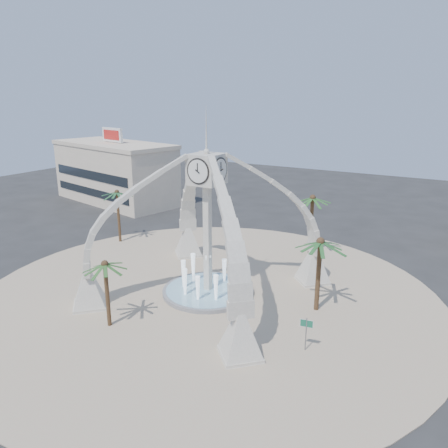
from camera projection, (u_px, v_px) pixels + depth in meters
The scene contains 10 objects.
ground at pixel (208, 293), 38.53m from camera, with size 140.00×140.00×0.00m, color #282828.
plaza at pixel (208, 293), 38.52m from camera, with size 40.00×40.00×0.06m, color tan.
clock_tower at pixel (207, 223), 36.70m from camera, with size 17.94×17.94×16.30m.
fountain at pixel (208, 290), 38.45m from camera, with size 8.00×8.00×3.62m.
building_nw at pixel (115, 172), 70.95m from camera, with size 23.75×13.73×11.90m.
palm_east at pixel (320, 243), 33.92m from camera, with size 5.13×5.13×6.66m.
palm_west at pixel (117, 193), 50.51m from camera, with size 4.05×4.05×6.72m.
palm_north at pixel (313, 199), 45.74m from camera, with size 4.66×4.66×7.27m.
palm_south at pixel (105, 265), 31.72m from camera, with size 3.66×3.66×5.67m.
street_sign at pixel (306, 328), 29.39m from camera, with size 0.90×0.17×2.47m.
Camera 1 is at (19.14, -29.61, 16.78)m, focal length 35.00 mm.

